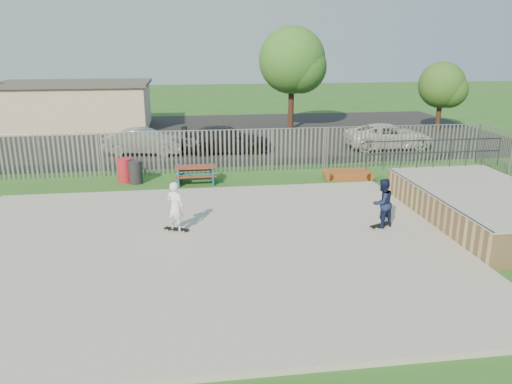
{
  "coord_description": "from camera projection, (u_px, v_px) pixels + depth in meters",
  "views": [
    {
      "loc": [
        -0.31,
        -13.61,
        5.85
      ],
      "look_at": [
        1.88,
        2.0,
        1.1
      ],
      "focal_mm": 35.0,
      "sensor_mm": 36.0,
      "label": 1
    }
  ],
  "objects": [
    {
      "name": "skateboard_a",
      "position": [
        381.0,
        225.0,
        16.05
      ],
      "size": [
        0.81,
        0.52,
        0.08
      ],
      "rotation": [
        0.0,
        0.0,
        0.44
      ],
      "color": "black",
      "rests_on": "concrete_slab"
    },
    {
      "name": "quarter_pipe",
      "position": [
        484.0,
        207.0,
        16.73
      ],
      "size": [
        5.5,
        7.05,
        2.19
      ],
      "color": "tan",
      "rests_on": "ground"
    },
    {
      "name": "ground",
      "position": [
        202.0,
        250.0,
        14.64
      ],
      "size": [
        120.0,
        120.0,
        0.0
      ],
      "primitive_type": "plane",
      "color": "#265E20",
      "rests_on": "ground"
    },
    {
      "name": "tree_mid",
      "position": [
        292.0,
        60.0,
        33.58
      ],
      "size": [
        4.49,
        4.49,
        6.93
      ],
      "color": "#3A2217",
      "rests_on": "ground"
    },
    {
      "name": "parking_lot",
      "position": [
        192.0,
        135.0,
        32.65
      ],
      "size": [
        40.0,
        18.0,
        0.02
      ],
      "primitive_type": "cube",
      "color": "black",
      "rests_on": "ground"
    },
    {
      "name": "funbox",
      "position": [
        348.0,
        175.0,
        22.23
      ],
      "size": [
        1.9,
        1.1,
        0.36
      ],
      "rotation": [
        0.0,
        0.0,
        -0.11
      ],
      "color": "brown",
      "rests_on": "ground"
    },
    {
      "name": "car_white",
      "position": [
        389.0,
        136.0,
        28.36
      ],
      "size": [
        4.99,
        2.33,
        1.38
      ],
      "primitive_type": "imported",
      "rotation": [
        0.0,
        0.0,
        1.58
      ],
      "color": "silver",
      "rests_on": "parking_lot"
    },
    {
      "name": "picnic_table",
      "position": [
        195.0,
        174.0,
        21.53
      ],
      "size": [
        1.75,
        1.44,
        0.73
      ],
      "rotation": [
        0.0,
        0.0,
        0.01
      ],
      "color": "maroon",
      "rests_on": "ground"
    },
    {
      "name": "skater_navy",
      "position": [
        382.0,
        203.0,
        15.83
      ],
      "size": [
        0.96,
        0.88,
        1.6
      ],
      "primitive_type": "imported",
      "rotation": [
        0.0,
        0.0,
        3.58
      ],
      "color": "#131D3D",
      "rests_on": "concrete_slab"
    },
    {
      "name": "trash_bin_red",
      "position": [
        125.0,
        171.0,
        21.57
      ],
      "size": [
        0.62,
        0.62,
        1.04
      ],
      "primitive_type": "cylinder",
      "color": "#A81926",
      "rests_on": "ground"
    },
    {
      "name": "car_silver",
      "position": [
        144.0,
        142.0,
        26.84
      ],
      "size": [
        4.38,
        2.2,
        1.38
      ],
      "primitive_type": "imported",
      "rotation": [
        0.0,
        0.0,
        1.39
      ],
      "color": "#ACADB1",
      "rests_on": "parking_lot"
    },
    {
      "name": "concrete_slab",
      "position": [
        202.0,
        247.0,
        14.62
      ],
      "size": [
        15.0,
        12.0,
        0.15
      ],
      "primitive_type": "cube",
      "color": "#969691",
      "rests_on": "ground"
    },
    {
      "name": "skateboard_b",
      "position": [
        176.0,
        230.0,
        15.69
      ],
      "size": [
        0.81,
        0.5,
        0.08
      ],
      "rotation": [
        0.0,
        0.0,
        -0.41
      ],
      "color": "black",
      "rests_on": "concrete_slab"
    },
    {
      "name": "trash_bin_grey",
      "position": [
        136.0,
        172.0,
        21.4
      ],
      "size": [
        0.59,
        0.59,
        0.99
      ],
      "primitive_type": "cylinder",
      "color": "black",
      "rests_on": "ground"
    },
    {
      "name": "fence",
      "position": [
        223.0,
        176.0,
        18.83
      ],
      "size": [
        26.04,
        16.02,
        2.0
      ],
      "color": "gray",
      "rests_on": "ground"
    },
    {
      "name": "building",
      "position": [
        75.0,
        105.0,
        34.92
      ],
      "size": [
        10.4,
        6.4,
        3.2
      ],
      "color": "beige",
      "rests_on": "ground"
    },
    {
      "name": "car_dark",
      "position": [
        227.0,
        139.0,
        27.32
      ],
      "size": [
        4.93,
        2.05,
        1.42
      ],
      "primitive_type": "imported",
      "rotation": [
        0.0,
        0.0,
        1.58
      ],
      "color": "black",
      "rests_on": "parking_lot"
    },
    {
      "name": "skater_white",
      "position": [
        175.0,
        207.0,
        15.47
      ],
      "size": [
        0.7,
        0.64,
        1.6
      ],
      "primitive_type": "imported",
      "rotation": [
        0.0,
        0.0,
        2.55
      ],
      "color": "white",
      "rests_on": "concrete_slab"
    },
    {
      "name": "tree_right",
      "position": [
        442.0,
        85.0,
        32.8
      ],
      "size": [
        3.01,
        3.01,
        4.65
      ],
      "color": "#3C2618",
      "rests_on": "ground"
    }
  ]
}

